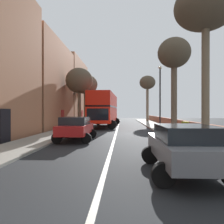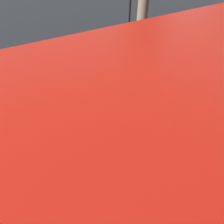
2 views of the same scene
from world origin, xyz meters
name	(u,v)px [view 2 (image 2 of 2)]	position (x,y,z in m)	size (l,w,h in m)	color
sidewalk_right	(156,50)	(4.90, 0.00, 0.06)	(2.60, 60.00, 0.12)	gray
boundary_wall_right	(139,34)	(6.45, 0.00, 0.53)	(0.36, 54.00, 1.07)	brown
double_decker_bus	(104,210)	(-1.70, 7.69, 2.35)	(3.83, 10.76, 4.06)	red
litter_bin_right	(179,30)	(5.30, -2.24, 0.65)	(0.55, 0.55, 1.06)	black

